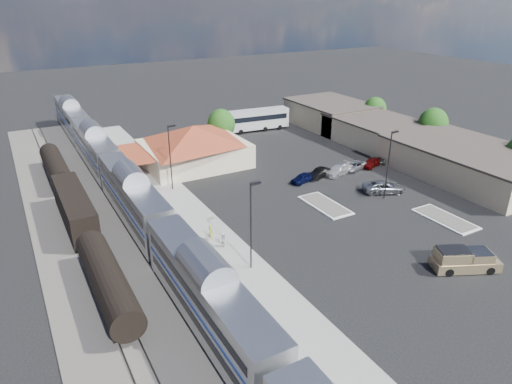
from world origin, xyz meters
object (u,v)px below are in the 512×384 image
station_depot (193,145)px  suv (384,187)px  pickup_truck (466,260)px  coach_bus (256,119)px

station_depot → suv: bearing=-51.5°
suv → pickup_truck: bearing=-174.8°
station_depot → coach_bus: station_depot is taller
pickup_truck → suv: bearing=5.3°
station_depot → coach_bus: (17.82, 12.00, -0.79)m
pickup_truck → suv: size_ratio=1.18×
suv → coach_bus: size_ratio=0.43×
pickup_truck → suv: 18.78m
station_depot → pickup_truck: size_ratio=2.77×
station_depot → suv: 28.86m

